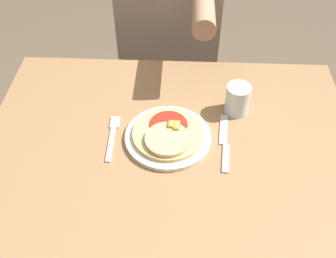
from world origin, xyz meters
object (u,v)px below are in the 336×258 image
Objects in this scene: knife at (225,143)px; plate at (168,137)px; pizza at (168,134)px; person_diner at (169,21)px; fork at (112,135)px; dining_table at (169,179)px; drinking_glass at (237,99)px.

plate is at bearing 175.47° from knife.
pizza is 0.62m from person_diner.
pizza is 1.16× the size of fork.
person_diner is at bearing 77.12° from fork.
fork is at bearing -102.88° from person_diner.
knife is at bearing 16.52° from dining_table.
pizza is at bearing 177.20° from knife.
plate is (-0.01, 0.06, 0.12)m from dining_table.
plate reaches higher than dining_table.
fork is at bearing -161.65° from drinking_glass.
dining_table is at bearing -20.80° from fork.
pizza reaches higher than fork.
person_diner is at bearing 106.23° from knife.
plate is 0.20× the size of person_diner.
plate reaches higher than fork.
fork is at bearing 176.89° from knife.
pizza is at bearing 95.60° from dining_table.
drinking_glass reaches higher than dining_table.
plate reaches higher than knife.
plate is 2.62× the size of drinking_glass.
pizza is (-0.01, 0.05, 0.14)m from dining_table.
drinking_glass is at bearing 73.32° from knife.
fork is 0.63m from person_diner.
drinking_glass reaches higher than pizza.
fork is at bearing 159.20° from dining_table.
person_diner reaches higher than plate.
plate is at bearing -87.99° from person_diner.
dining_table is at bearing -84.40° from pizza.
fork is 0.79× the size of knife.
dining_table is 0.31m from drinking_glass.
person_diner is at bearing 92.01° from plate.
dining_table is 11.36× the size of drinking_glass.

